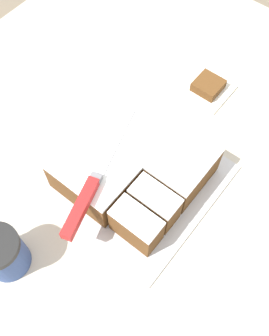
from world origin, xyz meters
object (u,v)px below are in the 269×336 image
at_px(cake_board, 134,178).
at_px(coffee_cup, 2,253).
at_px(cake, 134,166).
at_px(knife, 87,195).
at_px(brownie, 208,85).

relative_size(cake_board, coffee_cup, 3.21).
bearing_deg(cake, coffee_cup, 165.91).
xyz_separation_m(cake_board, cake, (0.00, 0.00, 0.05)).
relative_size(knife, coffee_cup, 2.96).
bearing_deg(coffee_cup, cake, -14.09).
distance_m(cake_board, brownie, 0.31).
relative_size(cake, coffee_cup, 2.49).
bearing_deg(brownie, cake, -178.13).
distance_m(cake_board, cake, 0.05).
height_order(cake, brownie, cake).
bearing_deg(coffee_cup, knife, -19.58).
distance_m(cake_board, knife, 0.16).
distance_m(cake, coffee_cup, 0.31).
distance_m(cake, brownie, 0.31).
xyz_separation_m(cake_board, coffee_cup, (-0.30, 0.08, 0.05)).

